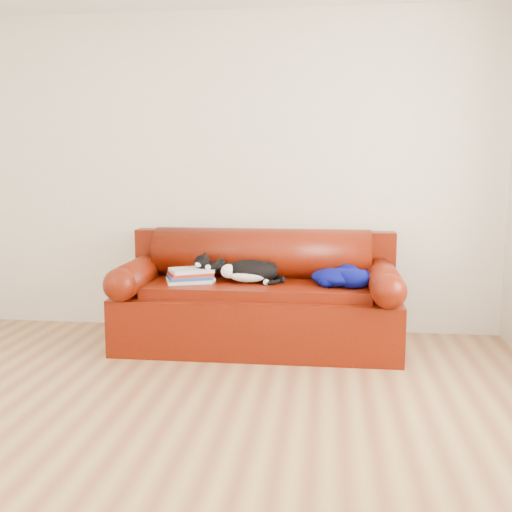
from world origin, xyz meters
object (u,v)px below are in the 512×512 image
at_px(cat, 249,272).
at_px(blanket, 340,276).
at_px(sofa_base, 258,315).
at_px(book_stack, 190,275).

relative_size(cat, blanket, 1.21).
bearing_deg(cat, blanket, -8.21).
relative_size(sofa_base, blanket, 4.21).
distance_m(book_stack, cat, 0.45).
height_order(sofa_base, book_stack, book_stack).
height_order(book_stack, cat, cat).
relative_size(book_stack, cat, 0.65).
bearing_deg(book_stack, sofa_base, 6.59).
xyz_separation_m(sofa_base, book_stack, (-0.51, -0.06, 0.31)).
distance_m(sofa_base, blanket, 0.69).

